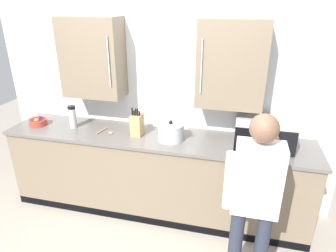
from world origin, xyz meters
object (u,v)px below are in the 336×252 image
(thermos_flask, at_px, (72,117))
(microwave_oven, at_px, (261,133))
(knife_block, at_px, (137,125))
(stock_pot, at_px, (171,132))
(person_figure, at_px, (255,194))
(wooden_spoon, at_px, (107,132))
(fruit_bowl, at_px, (38,121))

(thermos_flask, bearing_deg, microwave_oven, 1.06)
(microwave_oven, bearing_deg, thermos_flask, -178.94)
(knife_block, xyz_separation_m, stock_pot, (0.37, -0.03, -0.03))
(thermos_flask, xyz_separation_m, person_figure, (1.98, -0.82, -0.12))
(stock_pot, bearing_deg, knife_block, 175.73)
(wooden_spoon, bearing_deg, microwave_oven, 2.94)
(fruit_bowl, bearing_deg, knife_block, 0.78)
(thermos_flask, bearing_deg, knife_block, -1.49)
(wooden_spoon, height_order, fruit_bowl, fruit_bowl)
(fruit_bowl, bearing_deg, wooden_spoon, -0.57)
(knife_block, bearing_deg, person_figure, -33.62)
(thermos_flask, bearing_deg, fruit_bowl, -175.19)
(microwave_oven, distance_m, stock_pot, 0.90)
(microwave_oven, xyz_separation_m, knife_block, (-1.27, -0.06, -0.01))
(fruit_bowl, xyz_separation_m, stock_pot, (1.58, -0.01, 0.05))
(knife_block, distance_m, wooden_spoon, 0.36)
(wooden_spoon, bearing_deg, person_figure, -26.57)
(microwave_oven, xyz_separation_m, thermos_flask, (-2.04, -0.04, -0.00))
(thermos_flask, relative_size, person_figure, 0.16)
(fruit_bowl, distance_m, stock_pot, 1.58)
(thermos_flask, relative_size, wooden_spoon, 1.40)
(wooden_spoon, bearing_deg, knife_block, 4.15)
(knife_block, height_order, wooden_spoon, knife_block)
(fruit_bowl, distance_m, person_figure, 2.53)
(microwave_oven, xyz_separation_m, fruit_bowl, (-2.47, -0.07, -0.09))
(stock_pot, bearing_deg, person_figure, -42.93)
(microwave_oven, height_order, fruit_bowl, microwave_oven)
(wooden_spoon, bearing_deg, stock_pot, -0.22)
(knife_block, bearing_deg, wooden_spoon, -175.85)
(wooden_spoon, height_order, stock_pot, stock_pot)
(stock_pot, xyz_separation_m, person_figure, (0.83, -0.77, -0.08))
(thermos_flask, xyz_separation_m, wooden_spoon, (0.43, -0.05, -0.12))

